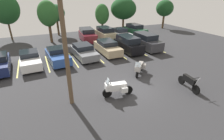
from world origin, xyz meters
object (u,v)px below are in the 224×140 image
(car_tan, at_px, (107,47))
(utility_pole, at_px, (65,47))
(motorcycle_second, at_px, (139,67))
(car_far_champagne, at_px, (105,34))
(car_far_green, at_px, (135,30))
(motorcycle_touring, at_px, (117,87))
(car_grey, at_px, (84,51))
(car_white, at_px, (30,59))
(motorcycle_third, at_px, (189,82))
(car_charcoal, at_px, (146,42))
(car_black, at_px, (128,44))
(car_far_silver, at_px, (121,34))
(car_far_maroon, at_px, (87,35))
(car_blue, at_px, (58,56))

(car_tan, height_order, utility_pole, utility_pole)
(motorcycle_second, bearing_deg, car_far_champagne, 81.50)
(car_far_champagne, distance_m, car_far_green, 5.28)
(motorcycle_touring, xyz_separation_m, car_grey, (0.10, 8.36, 0.03))
(motorcycle_touring, bearing_deg, car_tan, 70.76)
(car_grey, xyz_separation_m, car_far_green, (10.34, 6.22, 0.25))
(car_white, bearing_deg, motorcycle_third, -42.29)
(car_white, xyz_separation_m, car_charcoal, (13.37, -0.15, 0.30))
(car_grey, height_order, utility_pole, utility_pole)
(car_black, bearing_deg, motorcycle_third, -91.43)
(car_far_green, bearing_deg, car_far_champagne, -178.79)
(motorcycle_third, height_order, utility_pole, utility_pole)
(car_tan, bearing_deg, car_far_silver, 51.12)
(car_white, bearing_deg, car_far_maroon, 40.66)
(car_charcoal, relative_size, car_far_green, 0.99)
(motorcycle_touring, bearing_deg, utility_pole, 170.92)
(motorcycle_third, height_order, car_black, car_black)
(car_tan, distance_m, car_far_champagne, 6.31)
(car_far_green, bearing_deg, utility_pole, -133.61)
(motorcycle_second, bearing_deg, motorcycle_touring, -145.40)
(car_blue, height_order, utility_pole, utility_pole)
(motorcycle_third, distance_m, car_far_maroon, 16.52)
(motorcycle_second, bearing_deg, car_charcoal, 50.54)
(motorcycle_touring, height_order, utility_pole, utility_pole)
(motorcycle_second, xyz_separation_m, car_blue, (-6.06, 5.81, 0.08))
(car_tan, height_order, car_far_silver, car_tan)
(car_white, distance_m, car_far_green, 16.95)
(car_white, xyz_separation_m, car_tan, (8.25, 0.32, 0.08))
(car_blue, relative_size, car_black, 0.99)
(car_white, bearing_deg, car_tan, 2.22)
(car_black, bearing_deg, motorcycle_second, -110.38)
(motorcycle_third, bearing_deg, motorcycle_touring, 165.59)
(car_far_champagne, bearing_deg, motorcycle_second, -98.50)
(car_blue, bearing_deg, car_black, 0.12)
(car_grey, distance_m, car_tan, 2.89)
(car_white, xyz_separation_m, car_black, (10.78, -0.10, 0.26))
(motorcycle_second, height_order, car_charcoal, car_charcoal)
(motorcycle_second, relative_size, car_grey, 0.38)
(car_white, relative_size, car_far_maroon, 0.95)
(car_far_maroon, bearing_deg, car_tan, -85.97)
(car_tan, bearing_deg, car_charcoal, -5.21)
(car_tan, bearing_deg, car_far_maroon, 94.03)
(car_far_champagne, bearing_deg, car_white, -149.11)
(motorcycle_second, relative_size, utility_pole, 0.24)
(utility_pole, bearing_deg, car_far_silver, 52.45)
(car_charcoal, bearing_deg, car_far_silver, 92.64)
(car_far_silver, bearing_deg, motorcycle_second, -110.04)
(car_tan, bearing_deg, car_far_green, 38.98)
(motorcycle_touring, xyz_separation_m, car_far_champagne, (5.17, 14.48, 0.28))
(car_blue, xyz_separation_m, car_far_green, (13.15, 6.47, 0.23))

